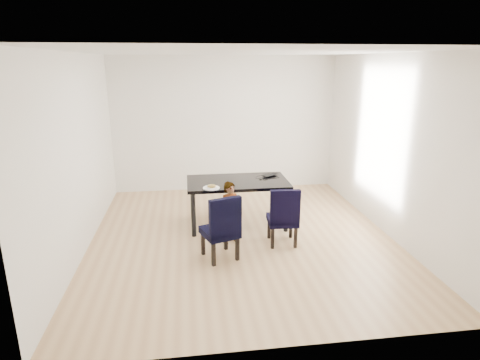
{
  "coord_description": "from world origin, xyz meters",
  "views": [
    {
      "loc": [
        -0.78,
        -5.58,
        2.57
      ],
      "look_at": [
        0.0,
        0.2,
        0.85
      ],
      "focal_mm": 30.0,
      "sensor_mm": 36.0,
      "label": 1
    }
  ],
  "objects": [
    {
      "name": "floor",
      "position": [
        0.0,
        0.0,
        -0.01
      ],
      "size": [
        4.5,
        5.0,
        0.01
      ],
      "primitive_type": "cube",
      "color": "tan",
      "rests_on": "ground"
    },
    {
      "name": "dining_table",
      "position": [
        0.0,
        0.5,
        0.38
      ],
      "size": [
        1.6,
        0.9,
        0.75
      ],
      "primitive_type": "cube",
      "color": "black",
      "rests_on": "floor"
    },
    {
      "name": "child",
      "position": [
        -0.18,
        -0.15,
        0.46
      ],
      "size": [
        0.4,
        0.35,
        0.93
      ],
      "primitive_type": "imported",
      "rotation": [
        0.0,
        0.0,
        0.43
      ],
      "color": "#E84D13",
      "rests_on": "floor"
    },
    {
      "name": "sandwich",
      "position": [
        -0.44,
        0.14,
        0.79
      ],
      "size": [
        0.14,
        0.07,
        0.05
      ],
      "primitive_type": "ellipsoid",
      "rotation": [
        0.0,
        0.0,
        -0.06
      ],
      "color": "#B18D3F",
      "rests_on": "plate"
    },
    {
      "name": "wall_left",
      "position": [
        -2.25,
        0.0,
        1.35
      ],
      "size": [
        0.01,
        5.0,
        2.7
      ],
      "primitive_type": "cube",
      "color": "silver",
      "rests_on": "ground"
    },
    {
      "name": "wall_back",
      "position": [
        0.0,
        2.5,
        1.35
      ],
      "size": [
        4.5,
        0.01,
        2.7
      ],
      "primitive_type": "cube",
      "color": "white",
      "rests_on": "ground"
    },
    {
      "name": "cable_tangle",
      "position": [
        0.42,
        0.53,
        0.75
      ],
      "size": [
        0.15,
        0.15,
        0.01
      ],
      "primitive_type": "torus",
      "rotation": [
        0.0,
        0.0,
        -0.13
      ],
      "color": "black",
      "rests_on": "dining_table"
    },
    {
      "name": "chair_left",
      "position": [
        -0.39,
        -0.61,
        0.46
      ],
      "size": [
        0.56,
        0.57,
        0.91
      ],
      "primitive_type": "cube",
      "rotation": [
        0.0,
        0.0,
        0.34
      ],
      "color": "black",
      "rests_on": "floor"
    },
    {
      "name": "laptop",
      "position": [
        0.55,
        0.74,
        0.76
      ],
      "size": [
        0.35,
        0.33,
        0.02
      ],
      "primitive_type": "imported",
      "rotation": [
        0.0,
        0.0,
        3.75
      ],
      "color": "black",
      "rests_on": "dining_table"
    },
    {
      "name": "wall_front",
      "position": [
        0.0,
        -2.5,
        1.35
      ],
      "size": [
        4.5,
        0.01,
        2.7
      ],
      "primitive_type": "cube",
      "color": "white",
      "rests_on": "ground"
    },
    {
      "name": "wall_right",
      "position": [
        2.25,
        0.0,
        1.35
      ],
      "size": [
        0.01,
        5.0,
        2.7
      ],
      "primitive_type": "cube",
      "color": "white",
      "rests_on": "ground"
    },
    {
      "name": "chair_right",
      "position": [
        0.56,
        -0.28,
        0.44
      ],
      "size": [
        0.45,
        0.46,
        0.87
      ],
      "primitive_type": "cube",
      "rotation": [
        0.0,
        0.0,
        -0.06
      ],
      "color": "black",
      "rests_on": "floor"
    },
    {
      "name": "plate",
      "position": [
        -0.44,
        0.15,
        0.76
      ],
      "size": [
        0.33,
        0.33,
        0.01
      ],
      "primitive_type": "cylinder",
      "rotation": [
        0.0,
        0.0,
        -0.38
      ],
      "color": "white",
      "rests_on": "dining_table"
    },
    {
      "name": "ceiling",
      "position": [
        0.0,
        0.0,
        2.71
      ],
      "size": [
        4.5,
        5.0,
        0.01
      ],
      "primitive_type": "cube",
      "color": "white",
      "rests_on": "wall_back"
    }
  ]
}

